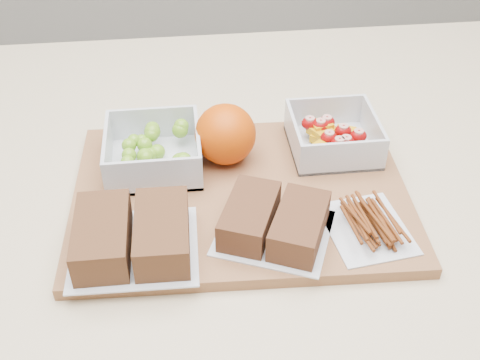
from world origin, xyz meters
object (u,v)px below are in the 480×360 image
at_px(cutting_board, 241,195).
at_px(orange, 225,134).
at_px(pretzel_bag, 368,222).
at_px(sandwich_bag_left, 133,235).
at_px(grape_container, 155,151).
at_px(sandwich_bag_center, 274,221).
at_px(fruit_container, 333,137).

bearing_deg(cutting_board, orange, 102.81).
xyz_separation_m(orange, pretzel_bag, (0.15, -0.15, -0.03)).
distance_m(cutting_board, sandwich_bag_left, 0.16).
bearing_deg(grape_container, orange, 1.01).
relative_size(orange, pretzel_bag, 0.67).
bearing_deg(sandwich_bag_center, orange, 105.58).
bearing_deg(fruit_container, orange, -177.16).
bearing_deg(cutting_board, fruit_container, 31.39).
distance_m(cutting_board, orange, 0.08).
relative_size(sandwich_bag_left, pretzel_bag, 1.20).
xyz_separation_m(grape_container, pretzel_bag, (0.24, -0.15, -0.01)).
bearing_deg(pretzel_bag, fruit_container, 91.37).
relative_size(cutting_board, grape_container, 3.44).
xyz_separation_m(cutting_board, sandwich_bag_center, (0.03, -0.08, 0.03)).
relative_size(cutting_board, pretzel_bag, 3.48).
relative_size(cutting_board, orange, 5.21).
relative_size(fruit_container, orange, 1.42).
relative_size(orange, sandwich_bag_left, 0.55).
bearing_deg(grape_container, pretzel_bag, -32.09).
bearing_deg(sandwich_bag_center, cutting_board, 109.60).
distance_m(fruit_container, sandwich_bag_left, 0.31).
bearing_deg(grape_container, sandwich_bag_left, -99.29).
distance_m(grape_container, fruit_container, 0.24).
xyz_separation_m(cutting_board, grape_container, (-0.11, 0.07, 0.03)).
xyz_separation_m(fruit_container, pretzel_bag, (0.00, -0.16, -0.01)).
xyz_separation_m(cutting_board, pretzel_bag, (0.14, -0.09, 0.02)).
height_order(sandwich_bag_left, pretzel_bag, sandwich_bag_left).
distance_m(cutting_board, fruit_container, 0.16).
relative_size(grape_container, fruit_container, 1.07).
height_order(fruit_container, orange, orange).
distance_m(grape_container, orange, 0.09).
bearing_deg(sandwich_bag_left, grape_container, 80.71).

